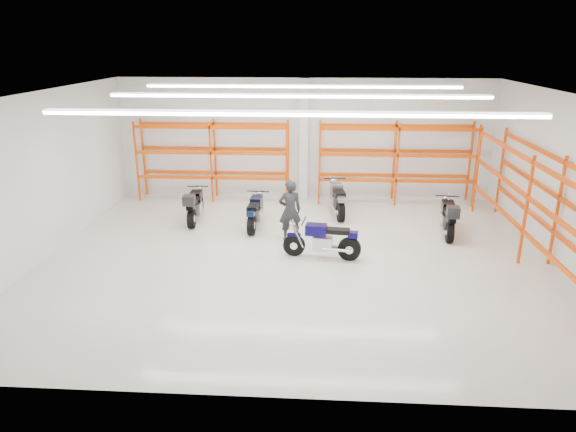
# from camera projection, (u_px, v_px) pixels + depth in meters

# --- Properties ---
(ground) EXTENTS (14.00, 14.00, 0.00)m
(ground) POSITION_uv_depth(u_px,v_px,m) (296.00, 257.00, 14.40)
(ground) COLOR beige
(ground) RESTS_ON ground
(room_shell) EXTENTS (14.02, 12.02, 4.51)m
(room_shell) POSITION_uv_depth(u_px,v_px,m) (297.00, 141.00, 13.37)
(room_shell) COLOR white
(room_shell) RESTS_ON ground
(motorcycle_main) EXTENTS (2.19, 0.75, 1.08)m
(motorcycle_main) POSITION_uv_depth(u_px,v_px,m) (325.00, 241.00, 14.22)
(motorcycle_main) COLOR black
(motorcycle_main) RESTS_ON ground
(motorcycle_back_a) EXTENTS (0.72, 2.27, 1.17)m
(motorcycle_back_a) POSITION_uv_depth(u_px,v_px,m) (194.00, 206.00, 17.03)
(motorcycle_back_a) COLOR black
(motorcycle_back_a) RESTS_ON ground
(motorcycle_back_b) EXTENTS (0.72, 2.18, 1.07)m
(motorcycle_back_b) POSITION_uv_depth(u_px,v_px,m) (255.00, 213.00, 16.56)
(motorcycle_back_b) COLOR black
(motorcycle_back_b) RESTS_ON ground
(motorcycle_back_c) EXTENTS (0.78, 2.35, 1.16)m
(motorcycle_back_c) POSITION_uv_depth(u_px,v_px,m) (337.00, 200.00, 17.81)
(motorcycle_back_c) COLOR black
(motorcycle_back_c) RESTS_ON ground
(motorcycle_back_d) EXTENTS (0.74, 2.31, 1.18)m
(motorcycle_back_d) POSITION_uv_depth(u_px,v_px,m) (448.00, 218.00, 15.87)
(motorcycle_back_d) COLOR black
(motorcycle_back_d) RESTS_ON ground
(standing_man) EXTENTS (0.77, 0.59, 1.89)m
(standing_man) POSITION_uv_depth(u_px,v_px,m) (290.00, 210.00, 15.38)
(standing_man) COLOR black
(standing_man) RESTS_ON ground
(structural_column) EXTENTS (0.32, 0.32, 4.50)m
(structural_column) POSITION_uv_depth(u_px,v_px,m) (304.00, 140.00, 19.17)
(structural_column) COLOR white
(structural_column) RESTS_ON ground
(pallet_racking_back_left) EXTENTS (5.67, 0.87, 3.00)m
(pallet_racking_back_left) POSITION_uv_depth(u_px,v_px,m) (213.00, 153.00, 19.20)
(pallet_racking_back_left) COLOR #D63F00
(pallet_racking_back_left) RESTS_ON ground
(pallet_racking_back_right) EXTENTS (5.67, 0.87, 3.00)m
(pallet_racking_back_right) POSITION_uv_depth(u_px,v_px,m) (396.00, 155.00, 18.80)
(pallet_racking_back_right) COLOR #D63F00
(pallet_racking_back_right) RESTS_ON ground
(pallet_racking_side) EXTENTS (0.87, 9.07, 3.00)m
(pallet_racking_side) POSITION_uv_depth(u_px,v_px,m) (543.00, 200.00, 13.43)
(pallet_racking_side) COLOR #D63F00
(pallet_racking_side) RESTS_ON ground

